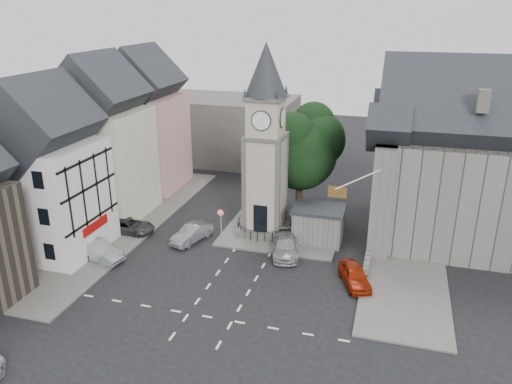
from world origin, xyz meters
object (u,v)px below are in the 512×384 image
(car_west_blue, at_px, (95,252))
(car_east_red, at_px, (355,275))
(stone_shelter, at_px, (318,224))
(pedestrian, at_px, (382,242))
(clock_tower, at_px, (266,143))

(car_west_blue, relative_size, car_east_red, 0.91)
(stone_shelter, height_order, car_east_red, stone_shelter)
(car_west_blue, distance_m, car_east_red, 20.10)
(stone_shelter, xyz_separation_m, pedestrian, (5.33, -0.21, -0.80))
(car_east_red, height_order, pedestrian, pedestrian)
(clock_tower, height_order, pedestrian, clock_tower)
(car_east_red, bearing_deg, stone_shelter, 98.38)
(car_east_red, bearing_deg, car_west_blue, 163.39)
(car_west_blue, relative_size, pedestrian, 2.49)
(stone_shelter, distance_m, car_west_blue, 18.28)
(car_west_blue, bearing_deg, stone_shelter, -67.09)
(pedestrian, bearing_deg, car_east_red, 38.07)
(car_west_blue, height_order, pedestrian, pedestrian)
(clock_tower, xyz_separation_m, pedestrian, (10.13, -0.70, -7.37))
(clock_tower, xyz_separation_m, car_east_red, (8.50, -6.74, -7.42))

